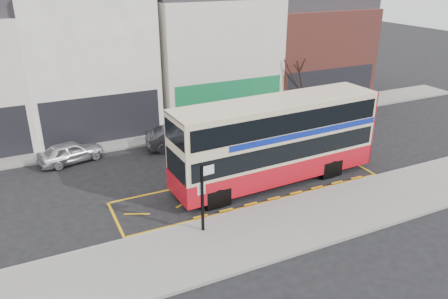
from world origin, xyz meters
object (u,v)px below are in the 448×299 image
car_silver (71,152)px  car_grey (182,137)px  double_decker_bus (276,139)px  street_tree_right (292,65)px  car_white (284,114)px  bus_stop_post (203,191)px

car_silver → car_grey: bearing=-110.1°
double_decker_bus → street_tree_right: 11.72m
car_grey → car_white: bearing=-74.8°
bus_stop_post → car_grey: 9.84m
double_decker_bus → bus_stop_post: size_ratio=3.65×
car_grey → street_tree_right: size_ratio=0.79×
car_white → bus_stop_post: bearing=126.9°
car_silver → street_tree_right: street_tree_right is taller
double_decker_bus → car_white: size_ratio=2.34×
double_decker_bus → car_grey: double_decker_bus is taller
double_decker_bus → car_white: bearing=51.8°
bus_stop_post → car_grey: bearing=70.0°
bus_stop_post → car_grey: (2.51, 9.42, -1.28)m
car_grey → street_tree_right: bearing=-66.2°
car_grey → street_tree_right: (9.94, 2.76, 3.06)m
double_decker_bus → car_silver: bearing=140.5°
bus_stop_post → car_grey: bus_stop_post is taller
bus_stop_post → car_white: bus_stop_post is taller
bus_stop_post → car_silver: size_ratio=0.83×
double_decker_bus → car_grey: (-2.88, 6.48, -1.63)m
car_white → street_tree_right: size_ratio=0.87×
car_silver → car_white: bearing=-102.7°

